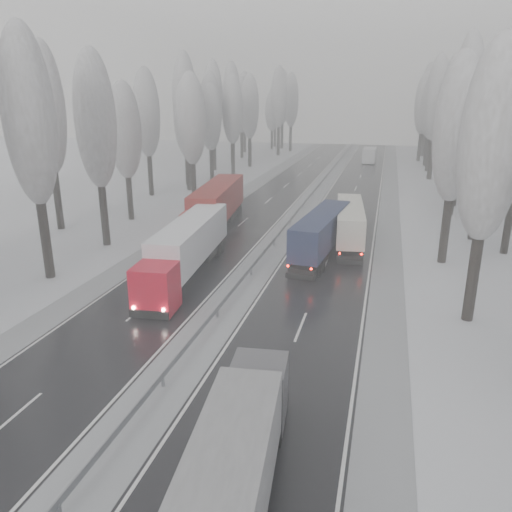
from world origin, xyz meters
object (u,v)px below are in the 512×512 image
at_px(box_truck_distant, 370,155).
at_px(truck_red_red, 216,205).
at_px(truck_grey_tarp, 224,502).
at_px(truck_blue_box, 325,229).
at_px(truck_cream_box, 349,219).
at_px(truck_red_white, 187,246).

distance_m(box_truck_distant, truck_red_red, 60.92).
relative_size(truck_grey_tarp, truck_blue_box, 0.96).
distance_m(truck_blue_box, box_truck_distant, 64.40).
bearing_deg(truck_red_red, truck_cream_box, -8.45).
xyz_separation_m(truck_grey_tarp, truck_blue_box, (-1.02, 30.91, 0.08)).
xyz_separation_m(truck_grey_tarp, truck_cream_box, (0.74, 35.31, 0.01)).
height_order(truck_blue_box, box_truck_distant, truck_blue_box).
bearing_deg(truck_cream_box, truck_grey_tarp, -96.75).
relative_size(truck_grey_tarp, box_truck_distant, 1.80).
height_order(truck_grey_tarp, truck_red_red, truck_red_red).
relative_size(truck_red_white, truck_red_red, 0.90).
distance_m(truck_grey_tarp, truck_cream_box, 35.32).
bearing_deg(truck_red_white, truck_grey_tarp, -70.26).
bearing_deg(box_truck_distant, truck_red_red, -101.05).
xyz_separation_m(box_truck_distant, truck_red_red, (-12.72, -59.56, 1.16)).
xyz_separation_m(truck_grey_tarp, truck_red_white, (-10.30, 22.52, 0.26)).
relative_size(truck_cream_box, box_truck_distant, 1.81).
xyz_separation_m(truck_cream_box, truck_red_red, (-13.34, 0.42, 0.52)).
bearing_deg(truck_red_white, truck_blue_box, 37.27).
distance_m(truck_blue_box, truck_red_red, 12.55).
bearing_deg(truck_cream_box, truck_red_white, -136.35).
bearing_deg(truck_grey_tarp, truck_blue_box, 86.07).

